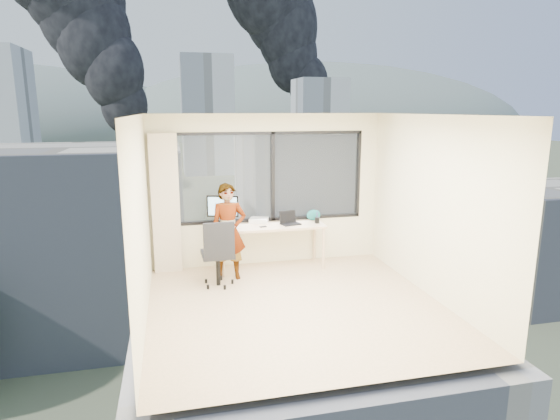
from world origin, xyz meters
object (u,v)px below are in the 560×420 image
object	(u,v)px
chair	(218,252)
person	(228,232)
monitor	(223,211)
handbag	(314,215)
laptop	(291,219)
game_console	(259,220)
desk	(271,246)

from	to	relation	value
chair	person	size ratio (longest dim) A/B	0.69
chair	monitor	bearing A→B (deg)	74.92
monitor	person	bearing A→B (deg)	-69.57
person	handbag	size ratio (longest dim) A/B	6.22
monitor	laptop	size ratio (longest dim) A/B	1.62
chair	handbag	world-z (taller)	chair
chair	laptop	distance (m)	1.47
laptop	monitor	bearing A→B (deg)	157.68
handbag	monitor	bearing A→B (deg)	-164.67
game_console	handbag	bearing A→B (deg)	17.59
desk	monitor	xyz separation A→B (m)	(-0.80, 0.11, 0.64)
laptop	game_console	bearing A→B (deg)	135.03
person	game_console	size ratio (longest dim) A/B	5.07
monitor	laptop	xyz separation A→B (m)	(1.13, -0.14, -0.17)
laptop	handbag	distance (m)	0.51
desk	game_console	bearing A→B (deg)	123.08
game_console	laptop	distance (m)	0.57
monitor	laptop	distance (m)	1.15
person	monitor	bearing A→B (deg)	95.70
monitor	handbag	world-z (taller)	monitor
game_console	handbag	world-z (taller)	handbag
laptop	desk	bearing A→B (deg)	159.66
game_console	monitor	bearing A→B (deg)	-145.16
monitor	game_console	xyz separation A→B (m)	(0.64, 0.15, -0.23)
monitor	chair	bearing A→B (deg)	-86.93
handbag	game_console	bearing A→B (deg)	-171.60
desk	game_console	world-z (taller)	game_console
monitor	handbag	bearing A→B (deg)	18.82
handbag	chair	bearing A→B (deg)	-142.76
laptop	chair	bearing A→B (deg)	-170.81
game_console	handbag	distance (m)	0.97
person	handbag	bearing A→B (deg)	20.19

